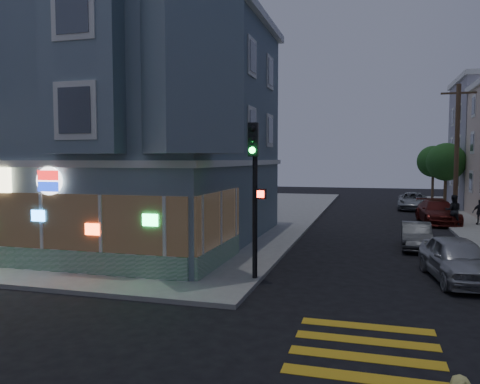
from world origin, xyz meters
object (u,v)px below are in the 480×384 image
at_px(parked_car_a, 457,259).
at_px(pedestrian_b, 480,212).
at_px(parked_car_c, 438,212).
at_px(parked_car_d, 413,201).
at_px(parked_car_b, 416,236).
at_px(street_tree_near, 446,162).
at_px(traffic_signal, 255,174).
at_px(pedestrian_a, 453,210).
at_px(street_tree_far, 433,162).
at_px(utility_pole, 457,150).

bearing_deg(parked_car_a, pedestrian_b, 67.97).
height_order(parked_car_c, parked_car_d, parked_car_c).
bearing_deg(parked_car_d, pedestrian_b, -68.13).
bearing_deg(parked_car_b, parked_car_a, -79.69).
xyz_separation_m(street_tree_near, parked_car_a, (-2.78, -22.97, -3.18)).
relative_size(parked_car_d, traffic_signal, 0.97).
bearing_deg(pedestrian_a, pedestrian_b, -141.57).
bearing_deg(pedestrian_a, traffic_signal, 66.09).
distance_m(street_tree_far, parked_car_c, 16.19).
distance_m(street_tree_near, street_tree_far, 8.00).
bearing_deg(traffic_signal, parked_car_a, 11.93).
bearing_deg(parked_car_d, parked_car_c, -80.78).
relative_size(parked_car_b, parked_car_c, 0.71).
distance_m(utility_pole, parked_car_b, 12.45).
xyz_separation_m(parked_car_b, parked_car_c, (2.10, 9.42, 0.15)).
height_order(pedestrian_b, traffic_signal, traffic_signal).
distance_m(parked_car_a, parked_car_b, 5.82).
height_order(parked_car_b, parked_car_c, parked_car_c).
relative_size(street_tree_near, parked_car_b, 1.44).
bearing_deg(parked_car_d, traffic_signal, -101.47).
bearing_deg(parked_car_d, street_tree_far, 75.83).
bearing_deg(pedestrian_b, traffic_signal, 48.66).
height_order(pedestrian_a, traffic_signal, traffic_signal).
distance_m(parked_car_d, traffic_signal, 27.04).
bearing_deg(street_tree_near, pedestrian_b, -84.77).
bearing_deg(traffic_signal, parked_car_c, 59.37).
xyz_separation_m(street_tree_near, parked_car_d, (-2.33, 0.81, -3.23)).
xyz_separation_m(pedestrian_a, parked_car_c, (-0.60, 2.06, -0.34)).
distance_m(street_tree_far, traffic_signal, 34.43).
distance_m(pedestrian_a, parked_car_a, 13.25).
xyz_separation_m(utility_pole, pedestrian_b, (1.00, -2.74, -3.87)).
distance_m(pedestrian_b, traffic_signal, 19.49).
bearing_deg(pedestrian_a, street_tree_far, -87.75).
bearing_deg(parked_car_a, parked_car_c, 77.27).
relative_size(pedestrian_b, parked_car_d, 0.30).
height_order(street_tree_near, parked_car_a, street_tree_near).
height_order(street_tree_near, pedestrian_b, street_tree_near).
distance_m(pedestrian_a, traffic_signal, 17.66).
bearing_deg(parked_car_d, parked_car_a, -87.36).
distance_m(pedestrian_b, parked_car_d, 10.05).
bearing_deg(parked_car_a, street_tree_far, 76.97).
xyz_separation_m(pedestrian_b, parked_car_a, (-3.58, -14.23, -0.16)).
height_order(street_tree_near, traffic_signal, street_tree_near).
relative_size(utility_pole, street_tree_far, 1.70).
xyz_separation_m(street_tree_near, parked_car_c, (-1.50, -7.80, -3.18)).
height_order(street_tree_far, parked_car_d, street_tree_far).
bearing_deg(parked_car_b, pedestrian_b, 64.78).
bearing_deg(street_tree_near, parked_car_a, -96.91).
bearing_deg(parked_car_b, parked_car_d, 88.19).
distance_m(pedestrian_a, parked_car_d, 10.77).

